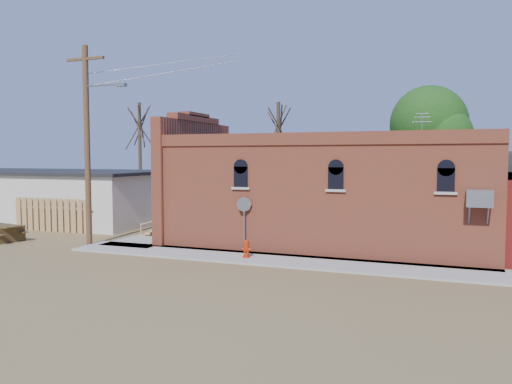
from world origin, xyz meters
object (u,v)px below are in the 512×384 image
(trash_barrel, at_px, (171,226))
(picnic_table, at_px, (3,231))
(fire_hydrant, at_px, (246,249))
(brick_bar, at_px, (322,193))
(stop_sign, at_px, (244,210))
(utility_pole, at_px, (88,140))

(trash_barrel, bearing_deg, picnic_table, -145.49)
(fire_hydrant, bearing_deg, brick_bar, 51.73)
(brick_bar, xyz_separation_m, trash_barrel, (-7.79, -0.52, -1.83))
(brick_bar, height_order, picnic_table, brick_bar)
(stop_sign, distance_m, picnic_table, 12.01)
(fire_hydrant, bearing_deg, picnic_table, 164.91)
(brick_bar, relative_size, utility_pole, 1.82)
(trash_barrel, bearing_deg, stop_sign, -30.57)
(utility_pole, relative_size, trash_barrel, 10.56)
(utility_pole, bearing_deg, picnic_table, -171.17)
(brick_bar, bearing_deg, picnic_table, -160.74)
(utility_pole, bearing_deg, fire_hydrant, -3.19)
(utility_pole, distance_m, trash_barrel, 6.03)
(stop_sign, relative_size, picnic_table, 1.06)
(brick_bar, height_order, stop_sign, brick_bar)
(stop_sign, bearing_deg, fire_hydrant, -63.01)
(picnic_table, bearing_deg, trash_barrel, 46.85)
(stop_sign, bearing_deg, brick_bar, 57.19)
(stop_sign, xyz_separation_m, picnic_table, (-11.87, -1.30, -1.33))
(trash_barrel, distance_m, picnic_table, 7.89)
(brick_bar, height_order, utility_pole, utility_pole)
(stop_sign, relative_size, trash_barrel, 2.70)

